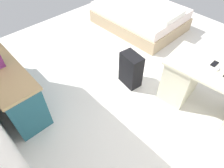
# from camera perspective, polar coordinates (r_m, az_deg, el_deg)

# --- Properties ---
(ground_plane) EXTENTS (5.58, 5.58, 0.00)m
(ground_plane) POSITION_cam_1_polar(r_m,az_deg,el_deg) (3.64, 7.32, 3.52)
(ground_plane) COLOR silver
(desk) EXTENTS (1.50, 0.82, 0.74)m
(desk) POSITION_cam_1_polar(r_m,az_deg,el_deg) (3.10, 27.38, -1.98)
(desk) COLOR beige
(desk) RESTS_ON ground_plane
(credenza) EXTENTS (1.80, 0.48, 0.75)m
(credenza) POSITION_cam_1_polar(r_m,az_deg,el_deg) (3.33, -28.71, 1.00)
(credenza) COLOR #235B6B
(credenza) RESTS_ON ground_plane
(bed) EXTENTS (1.93, 1.44, 0.58)m
(bed) POSITION_cam_1_polar(r_m,az_deg,el_deg) (4.84, 8.10, 18.79)
(bed) COLOR tan
(bed) RESTS_ON ground_plane
(suitcase_black) EXTENTS (0.39, 0.27, 0.58)m
(suitcase_black) POSITION_cam_1_polar(r_m,az_deg,el_deg) (3.23, 5.45, 4.10)
(suitcase_black) COLOR black
(suitcase_black) RESTS_ON ground_plane
(computer_mouse) EXTENTS (0.07, 0.11, 0.03)m
(computer_mouse) POSITION_cam_1_polar(r_m,az_deg,el_deg) (2.88, 28.01, 3.97)
(computer_mouse) COLOR white
(computer_mouse) RESTS_ON desk
(cell_phone_by_mouse) EXTENTS (0.07, 0.14, 0.01)m
(cell_phone_by_mouse) POSITION_cam_1_polar(r_m,az_deg,el_deg) (2.96, 27.43, 5.20)
(cell_phone_by_mouse) COLOR black
(cell_phone_by_mouse) RESTS_ON desk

